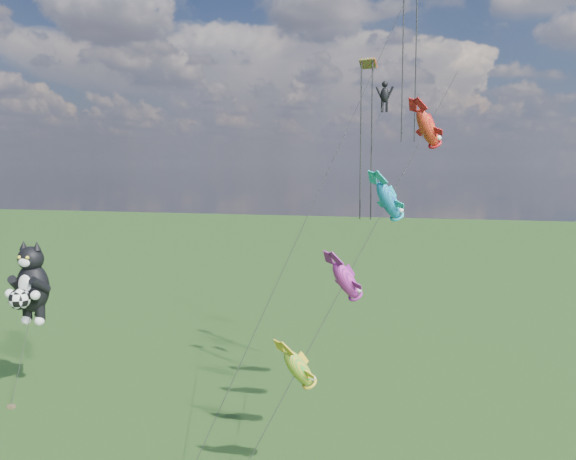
# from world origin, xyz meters

# --- Properties ---
(cat_kite_rig) EXTENTS (2.48, 4.15, 9.89)m
(cat_kite_rig) POSITION_xyz_m (0.75, 6.85, 7.19)
(cat_kite_rig) COLOR brown
(cat_kite_rig) RESTS_ON ground
(fish_windsock_rig) EXTENTS (9.21, 13.17, 19.77)m
(fish_windsock_rig) POSITION_xyz_m (22.82, 2.98, 11.08)
(fish_windsock_rig) COLOR brown
(fish_windsock_rig) RESTS_ON ground
(parafoil_rig) EXTENTS (9.22, 15.58, 25.16)m
(parafoil_rig) POSITION_xyz_m (22.66, 9.53, 18.88)
(parafoil_rig) COLOR brown
(parafoil_rig) RESTS_ON ground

